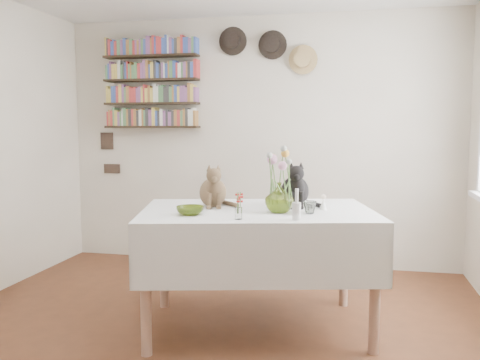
% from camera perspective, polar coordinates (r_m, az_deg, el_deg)
% --- Properties ---
extents(room, '(4.08, 4.58, 2.58)m').
position_cam_1_polar(room, '(2.97, -5.72, 3.01)').
color(room, brown).
rests_on(room, ground).
extents(dining_table, '(1.76, 1.34, 0.84)m').
position_cam_1_polar(dining_table, '(3.52, 1.95, -6.63)').
color(dining_table, white).
rests_on(dining_table, room).
extents(tabby_cat, '(0.28, 0.32, 0.31)m').
position_cam_1_polar(tabby_cat, '(3.60, -3.06, -0.52)').
color(tabby_cat, olive).
rests_on(tabby_cat, dining_table).
extents(black_cat, '(0.26, 0.31, 0.33)m').
position_cam_1_polar(black_cat, '(3.63, 6.19, -0.36)').
color(black_cat, black).
rests_on(black_cat, dining_table).
extents(flower_vase, '(0.26, 0.26, 0.20)m').
position_cam_1_polar(flower_vase, '(3.36, 4.42, -1.97)').
color(flower_vase, '#9DB640').
rests_on(flower_vase, dining_table).
extents(green_bowl, '(0.21, 0.21, 0.06)m').
position_cam_1_polar(green_bowl, '(3.28, -5.62, -3.43)').
color(green_bowl, '#9DB640').
rests_on(green_bowl, dining_table).
extents(drinking_glass, '(0.12, 0.12, 0.08)m').
position_cam_1_polar(drinking_glass, '(3.34, 7.83, -3.07)').
color(drinking_glass, white).
rests_on(drinking_glass, dining_table).
extents(candlestick, '(0.05, 0.05, 0.19)m').
position_cam_1_polar(candlestick, '(3.10, 6.37, -3.31)').
color(candlestick, white).
rests_on(candlestick, dining_table).
extents(berry_jar, '(0.05, 0.05, 0.18)m').
position_cam_1_polar(berry_jar, '(3.11, -0.17, -2.93)').
color(berry_jar, white).
rests_on(berry_jar, dining_table).
extents(porcelain_figurine, '(0.06, 0.06, 0.11)m').
position_cam_1_polar(porcelain_figurine, '(3.51, 9.35, -2.58)').
color(porcelain_figurine, white).
rests_on(porcelain_figurine, dining_table).
extents(flower_bouquet, '(0.17, 0.13, 0.39)m').
position_cam_1_polar(flower_bouquet, '(3.34, 4.49, 2.13)').
color(flower_bouquet, '#4C7233').
rests_on(flower_bouquet, flower_vase).
extents(bookshelf_unit, '(1.00, 0.16, 0.91)m').
position_cam_1_polar(bookshelf_unit, '(5.39, -9.92, 10.60)').
color(bookshelf_unit, black).
rests_on(bookshelf_unit, room).
extents(wall_hats, '(0.98, 0.09, 0.48)m').
position_cam_1_polar(wall_hats, '(5.13, 3.26, 14.57)').
color(wall_hats, black).
rests_on(wall_hats, room).
extents(wall_art_plaques, '(0.21, 0.02, 0.44)m').
position_cam_1_polar(wall_art_plaques, '(5.66, -14.49, 3.01)').
color(wall_art_plaques, '#38281E').
rests_on(wall_art_plaques, room).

